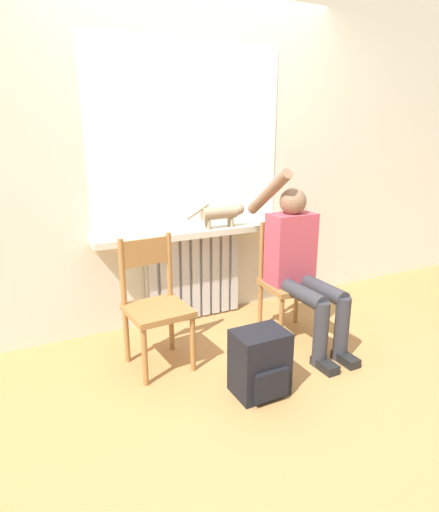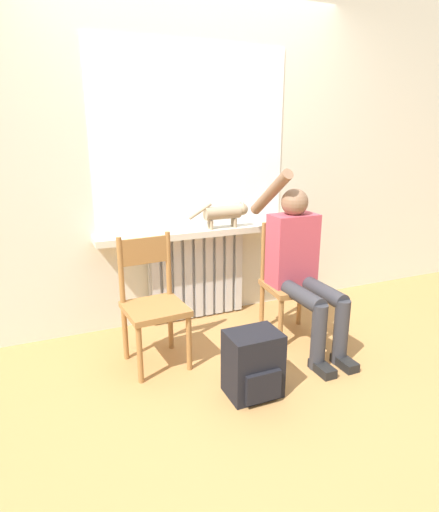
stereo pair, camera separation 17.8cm
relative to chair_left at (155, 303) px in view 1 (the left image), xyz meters
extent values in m
plane|color=#B27F47|center=(0.53, -0.58, -0.44)|extent=(12.00, 12.00, 0.00)
cube|color=beige|center=(0.53, 0.65, 0.91)|extent=(7.00, 0.06, 2.70)
cube|color=silver|center=(0.53, 0.59, -0.07)|extent=(0.81, 0.05, 0.73)
cube|color=silver|center=(0.17, 0.54, -0.07)|extent=(0.06, 0.03, 0.70)
cube|color=silver|center=(0.26, 0.54, -0.07)|extent=(0.06, 0.03, 0.70)
cube|color=silver|center=(0.35, 0.54, -0.07)|extent=(0.06, 0.03, 0.70)
cube|color=silver|center=(0.44, 0.54, -0.07)|extent=(0.06, 0.03, 0.70)
cube|color=silver|center=(0.53, 0.54, -0.07)|extent=(0.06, 0.03, 0.70)
cube|color=silver|center=(0.62, 0.54, -0.07)|extent=(0.06, 0.03, 0.70)
cube|color=silver|center=(0.71, 0.54, -0.07)|extent=(0.06, 0.03, 0.70)
cube|color=silver|center=(0.80, 0.54, -0.07)|extent=(0.06, 0.03, 0.70)
cube|color=silver|center=(0.89, 0.54, -0.07)|extent=(0.06, 0.03, 0.70)
cube|color=beige|center=(0.53, 0.51, 0.31)|extent=(1.63, 0.23, 0.05)
cube|color=white|center=(0.53, 0.62, 1.02)|extent=(1.56, 0.01, 1.37)
cube|color=#9E6B38|center=(0.00, -0.04, -0.04)|extent=(0.41, 0.41, 0.04)
cylinder|color=#9E6B38|center=(-0.15, -0.22, -0.25)|extent=(0.04, 0.04, 0.38)
cylinder|color=#9E6B38|center=(0.18, -0.19, -0.25)|extent=(0.04, 0.04, 0.38)
cylinder|color=#9E6B38|center=(-0.17, 0.11, -0.25)|extent=(0.04, 0.04, 0.38)
cylinder|color=#9E6B38|center=(0.16, 0.14, -0.25)|extent=(0.04, 0.04, 0.38)
cylinder|color=#9E6B38|center=(-0.17, 0.11, 0.21)|extent=(0.04, 0.04, 0.44)
cylinder|color=#9E6B38|center=(0.16, 0.14, 0.21)|extent=(0.04, 0.04, 0.44)
cube|color=#9E6B38|center=(-0.01, 0.12, 0.32)|extent=(0.34, 0.05, 0.18)
cube|color=#9E6B38|center=(1.05, -0.04, -0.04)|extent=(0.41, 0.41, 0.04)
cylinder|color=#9E6B38|center=(0.87, -0.19, -0.25)|extent=(0.04, 0.04, 0.38)
cylinder|color=#9E6B38|center=(1.20, -0.22, -0.25)|extent=(0.04, 0.04, 0.38)
cylinder|color=#9E6B38|center=(0.90, 0.14, -0.25)|extent=(0.04, 0.04, 0.38)
cylinder|color=#9E6B38|center=(1.23, 0.11, -0.25)|extent=(0.04, 0.04, 0.38)
cylinder|color=#9E6B38|center=(0.90, 0.14, 0.21)|extent=(0.04, 0.04, 0.44)
cylinder|color=#9E6B38|center=(1.23, 0.11, 0.21)|extent=(0.04, 0.04, 0.44)
cube|color=#9E6B38|center=(1.06, 0.12, 0.32)|extent=(0.34, 0.05, 0.18)
cylinder|color=#333338|center=(0.96, -0.27, 0.00)|extent=(0.11, 0.49, 0.11)
cylinder|color=#333338|center=(1.14, -0.27, 0.00)|extent=(0.11, 0.49, 0.11)
cylinder|color=#333338|center=(0.96, -0.51, -0.21)|extent=(0.10, 0.10, 0.45)
cylinder|color=#333338|center=(1.14, -0.51, -0.21)|extent=(0.10, 0.10, 0.45)
cube|color=black|center=(0.96, -0.57, -0.41)|extent=(0.09, 0.20, 0.06)
cube|color=black|center=(1.14, -0.57, -0.41)|extent=(0.09, 0.20, 0.06)
cube|color=#B74251|center=(1.05, -0.02, 0.24)|extent=(0.34, 0.20, 0.52)
sphere|color=#846047|center=(1.05, -0.02, 0.59)|extent=(0.19, 0.19, 0.19)
cylinder|color=#846047|center=(0.93, 0.12, 0.65)|extent=(0.08, 0.50, 0.38)
cylinder|color=#B74251|center=(1.20, -0.06, 0.22)|extent=(0.08, 0.08, 0.42)
cylinder|color=#9E896B|center=(0.70, 0.47, 0.46)|extent=(0.29, 0.10, 0.10)
sphere|color=#9E896B|center=(0.88, 0.47, 0.48)|extent=(0.09, 0.09, 0.09)
cone|color=#9E896B|center=(0.88, 0.44, 0.52)|extent=(0.03, 0.03, 0.03)
cone|color=#9E896B|center=(0.88, 0.49, 0.52)|extent=(0.03, 0.03, 0.03)
cylinder|color=#9E896B|center=(0.81, 0.44, 0.37)|extent=(0.03, 0.03, 0.07)
cylinder|color=#9E896B|center=(0.81, 0.49, 0.37)|extent=(0.03, 0.03, 0.07)
cylinder|color=#9E896B|center=(0.60, 0.44, 0.37)|extent=(0.03, 0.03, 0.07)
cylinder|color=#9E896B|center=(0.60, 0.49, 0.37)|extent=(0.03, 0.03, 0.07)
cylinder|color=#9E896B|center=(0.52, 0.47, 0.49)|extent=(0.19, 0.03, 0.12)
cube|color=black|center=(0.44, -0.60, -0.24)|extent=(0.31, 0.24, 0.40)
cube|color=black|center=(0.44, -0.73, -0.32)|extent=(0.22, 0.03, 0.18)
camera|label=1|loc=(-0.79, -2.50, 1.08)|focal=30.00mm
camera|label=2|loc=(-0.63, -2.57, 1.08)|focal=30.00mm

